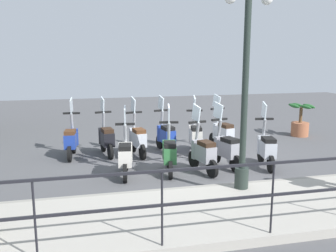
{
  "coord_description": "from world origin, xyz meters",
  "views": [
    {
      "loc": [
        -8.74,
        2.57,
        2.71
      ],
      "look_at": [
        0.2,
        0.5,
        0.9
      ],
      "focal_mm": 40.0,
      "sensor_mm": 36.0,
      "label": 1
    }
  ],
  "objects_px": {
    "scooter_far_1": "(195,135)",
    "scooter_near_0": "(266,148)",
    "scooter_near_2": "(203,152)",
    "scooter_near_3": "(169,153)",
    "scooter_far_2": "(166,135)",
    "scooter_near_4": "(125,155)",
    "scooter_far_3": "(137,138)",
    "lamp_post_near": "(245,97)",
    "scooter_far_0": "(223,133)",
    "scooter_far_4": "(106,138)",
    "scooter_far_5": "(71,139)",
    "potted_palm": "(300,123)",
    "scooter_near_1": "(226,148)"
  },
  "relations": [
    {
      "from": "scooter_far_1",
      "to": "scooter_far_0",
      "type": "bearing_deg",
      "value": -68.53
    },
    {
      "from": "scooter_near_3",
      "to": "scooter_near_4",
      "type": "xyz_separation_m",
      "value": [
        0.01,
        1.0,
        0.0
      ]
    },
    {
      "from": "scooter_near_1",
      "to": "scooter_near_3",
      "type": "height_order",
      "value": "same"
    },
    {
      "from": "scooter_near_2",
      "to": "potted_palm",
      "type": "bearing_deg",
      "value": -68.22
    },
    {
      "from": "scooter_far_3",
      "to": "scooter_near_3",
      "type": "bearing_deg",
      "value": -172.46
    },
    {
      "from": "scooter_near_4",
      "to": "scooter_far_4",
      "type": "height_order",
      "value": "same"
    },
    {
      "from": "scooter_far_3",
      "to": "scooter_far_2",
      "type": "bearing_deg",
      "value": -87.31
    },
    {
      "from": "scooter_near_4",
      "to": "scooter_far_0",
      "type": "bearing_deg",
      "value": -51.24
    },
    {
      "from": "scooter_far_4",
      "to": "scooter_near_3",
      "type": "bearing_deg",
      "value": -154.48
    },
    {
      "from": "scooter_far_0",
      "to": "scooter_far_5",
      "type": "xyz_separation_m",
      "value": [
        0.1,
        4.15,
        0.0
      ]
    },
    {
      "from": "lamp_post_near",
      "to": "scooter_near_0",
      "type": "height_order",
      "value": "lamp_post_near"
    },
    {
      "from": "scooter_near_4",
      "to": "scooter_far_3",
      "type": "bearing_deg",
      "value": -9.31
    },
    {
      "from": "potted_palm",
      "to": "scooter_near_3",
      "type": "distance_m",
      "value": 5.8
    },
    {
      "from": "scooter_near_0",
      "to": "scooter_far_0",
      "type": "height_order",
      "value": "same"
    },
    {
      "from": "scooter_near_3",
      "to": "scooter_far_2",
      "type": "bearing_deg",
      "value": 0.12
    },
    {
      "from": "scooter_near_1",
      "to": "scooter_near_3",
      "type": "relative_size",
      "value": 1.0
    },
    {
      "from": "scooter_far_3",
      "to": "scooter_far_5",
      "type": "relative_size",
      "value": 1.0
    },
    {
      "from": "scooter_far_0",
      "to": "scooter_near_4",
      "type": "bearing_deg",
      "value": 106.65
    },
    {
      "from": "potted_palm",
      "to": "scooter_far_1",
      "type": "distance_m",
      "value": 4.16
    },
    {
      "from": "scooter_near_3",
      "to": "scooter_far_5",
      "type": "bearing_deg",
      "value": 60.11
    },
    {
      "from": "scooter_near_3",
      "to": "scooter_far_2",
      "type": "relative_size",
      "value": 1.0
    },
    {
      "from": "scooter_far_1",
      "to": "scooter_far_2",
      "type": "distance_m",
      "value": 0.81
    },
    {
      "from": "scooter_near_3",
      "to": "scooter_far_4",
      "type": "bearing_deg",
      "value": 45.21
    },
    {
      "from": "scooter_near_1",
      "to": "scooter_near_4",
      "type": "bearing_deg",
      "value": 75.93
    },
    {
      "from": "lamp_post_near",
      "to": "scooter_far_2",
      "type": "bearing_deg",
      "value": 11.97
    },
    {
      "from": "scooter_far_1",
      "to": "scooter_far_2",
      "type": "height_order",
      "value": "same"
    },
    {
      "from": "scooter_near_0",
      "to": "scooter_near_2",
      "type": "distance_m",
      "value": 1.59
    },
    {
      "from": "scooter_far_0",
      "to": "scooter_far_1",
      "type": "distance_m",
      "value": 0.87
    },
    {
      "from": "scooter_near_0",
      "to": "scooter_far_2",
      "type": "bearing_deg",
      "value": 58.5
    },
    {
      "from": "scooter_near_3",
      "to": "scooter_far_2",
      "type": "xyz_separation_m",
      "value": [
        1.79,
        -0.32,
        0.0
      ]
    },
    {
      "from": "lamp_post_near",
      "to": "scooter_far_0",
      "type": "height_order",
      "value": "lamp_post_near"
    },
    {
      "from": "scooter_near_0",
      "to": "scooter_far_1",
      "type": "xyz_separation_m",
      "value": [
        1.66,
        1.25,
        0.0
      ]
    },
    {
      "from": "scooter_far_2",
      "to": "scooter_far_1",
      "type": "bearing_deg",
      "value": -116.22
    },
    {
      "from": "scooter_far_2",
      "to": "scooter_far_3",
      "type": "bearing_deg",
      "value": 91.29
    },
    {
      "from": "lamp_post_near",
      "to": "scooter_near_2",
      "type": "bearing_deg",
      "value": 10.61
    },
    {
      "from": "scooter_near_0",
      "to": "lamp_post_near",
      "type": "bearing_deg",
      "value": 150.62
    },
    {
      "from": "scooter_near_2",
      "to": "scooter_near_3",
      "type": "xyz_separation_m",
      "value": [
        0.11,
        0.76,
        0.0
      ]
    },
    {
      "from": "scooter_near_3",
      "to": "scooter_far_1",
      "type": "bearing_deg",
      "value": -24.8
    },
    {
      "from": "lamp_post_near",
      "to": "scooter_near_0",
      "type": "relative_size",
      "value": 2.59
    },
    {
      "from": "scooter_near_2",
      "to": "scooter_far_1",
      "type": "height_order",
      "value": "same"
    },
    {
      "from": "lamp_post_near",
      "to": "scooter_near_3",
      "type": "distance_m",
      "value": 2.39
    },
    {
      "from": "scooter_far_1",
      "to": "scooter_far_3",
      "type": "xyz_separation_m",
      "value": [
        0.05,
        1.59,
        0.0
      ]
    },
    {
      "from": "scooter_far_1",
      "to": "scooter_near_0",
      "type": "bearing_deg",
      "value": -133.3
    },
    {
      "from": "scooter_near_1",
      "to": "scooter_far_5",
      "type": "bearing_deg",
      "value": 47.83
    },
    {
      "from": "scooter_far_0",
      "to": "scooter_far_2",
      "type": "relative_size",
      "value": 1.0
    },
    {
      "from": "lamp_post_near",
      "to": "scooter_near_0",
      "type": "bearing_deg",
      "value": -40.56
    },
    {
      "from": "scooter_near_3",
      "to": "scooter_near_0",
      "type": "bearing_deg",
      "value": -81.87
    },
    {
      "from": "scooter_far_4",
      "to": "scooter_far_5",
      "type": "relative_size",
      "value": 1.0
    },
    {
      "from": "scooter_near_4",
      "to": "scooter_far_4",
      "type": "xyz_separation_m",
      "value": [
        1.84,
        0.29,
        0.0
      ]
    },
    {
      "from": "scooter_far_3",
      "to": "scooter_near_4",
      "type": "bearing_deg",
      "value": 153.15
    }
  ]
}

